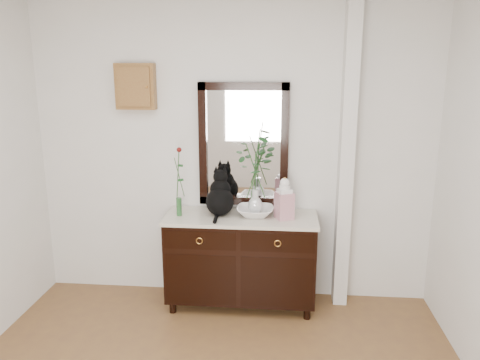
# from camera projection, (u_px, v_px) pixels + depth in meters

# --- Properties ---
(wall_back) EXTENTS (3.60, 0.04, 2.70)m
(wall_back) POSITION_uv_depth(u_px,v_px,m) (233.00, 154.00, 4.21)
(wall_back) COLOR silver
(wall_back) RESTS_ON ground
(pilaster) EXTENTS (0.12, 0.20, 2.70)m
(pilaster) POSITION_uv_depth(u_px,v_px,m) (346.00, 158.00, 4.05)
(pilaster) COLOR silver
(pilaster) RESTS_ON ground
(sideboard) EXTENTS (1.33, 0.52, 0.82)m
(sideboard) POSITION_uv_depth(u_px,v_px,m) (241.00, 256.00, 4.17)
(sideboard) COLOR black
(sideboard) RESTS_ON ground
(wall_mirror) EXTENTS (0.80, 0.06, 1.10)m
(wall_mirror) POSITION_uv_depth(u_px,v_px,m) (243.00, 145.00, 4.17)
(wall_mirror) COLOR black
(wall_mirror) RESTS_ON wall_back
(key_cabinet) EXTENTS (0.35, 0.10, 0.40)m
(key_cabinet) POSITION_uv_depth(u_px,v_px,m) (136.00, 86.00, 4.10)
(key_cabinet) COLOR brown
(key_cabinet) RESTS_ON wall_back
(cat) EXTENTS (0.29, 0.36, 0.40)m
(cat) POSITION_uv_depth(u_px,v_px,m) (220.00, 193.00, 4.08)
(cat) COLOR black
(cat) RESTS_ON sideboard
(lotus_bowl) EXTENTS (0.33, 0.33, 0.08)m
(lotus_bowl) POSITION_uv_depth(u_px,v_px,m) (255.00, 211.00, 4.08)
(lotus_bowl) COLOR silver
(lotus_bowl) RESTS_ON sideboard
(vase_branches) EXTENTS (0.48, 0.48, 0.76)m
(vase_branches) POSITION_uv_depth(u_px,v_px,m) (255.00, 172.00, 3.99)
(vase_branches) COLOR silver
(vase_branches) RESTS_ON lotus_bowl
(bud_vase_rose) EXTENTS (0.09, 0.09, 0.62)m
(bud_vase_rose) POSITION_uv_depth(u_px,v_px,m) (178.00, 181.00, 4.03)
(bud_vase_rose) COLOR #295C2C
(bud_vase_rose) RESTS_ON sideboard
(ginger_jar) EXTENTS (0.18, 0.18, 0.37)m
(ginger_jar) POSITION_uv_depth(u_px,v_px,m) (284.00, 198.00, 3.98)
(ginger_jar) COLOR silver
(ginger_jar) RESTS_ON sideboard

